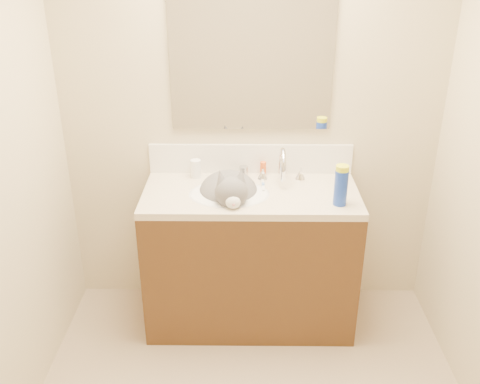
{
  "coord_description": "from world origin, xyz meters",
  "views": [
    {
      "loc": [
        -0.03,
        -1.71,
        2.13
      ],
      "look_at": [
        -0.06,
        0.92,
        0.88
      ],
      "focal_mm": 40.0,
      "sensor_mm": 36.0,
      "label": 1
    }
  ],
  "objects_px": {
    "basin": "(229,205)",
    "cat": "(229,194)",
    "amber_bottle": "(263,169)",
    "faucet": "(282,168)",
    "pill_bottle": "(196,169)",
    "silver_jar": "(244,171)",
    "vanity_cabinet": "(250,260)",
    "spray_can": "(341,188)"
  },
  "relations": [
    {
      "from": "vanity_cabinet",
      "to": "spray_can",
      "type": "distance_m",
      "value": 0.74
    },
    {
      "from": "faucet",
      "to": "amber_bottle",
      "type": "height_order",
      "value": "faucet"
    },
    {
      "from": "amber_bottle",
      "to": "spray_can",
      "type": "xyz_separation_m",
      "value": [
        0.39,
        -0.37,
        0.05
      ]
    },
    {
      "from": "vanity_cabinet",
      "to": "amber_bottle",
      "type": "distance_m",
      "value": 0.54
    },
    {
      "from": "basin",
      "to": "pill_bottle",
      "type": "distance_m",
      "value": 0.32
    },
    {
      "from": "faucet",
      "to": "pill_bottle",
      "type": "height_order",
      "value": "faucet"
    },
    {
      "from": "cat",
      "to": "amber_bottle",
      "type": "relative_size",
      "value": 5.58
    },
    {
      "from": "faucet",
      "to": "spray_can",
      "type": "bearing_deg",
      "value": -45.41
    },
    {
      "from": "cat",
      "to": "pill_bottle",
      "type": "height_order",
      "value": "cat"
    },
    {
      "from": "amber_bottle",
      "to": "spray_can",
      "type": "distance_m",
      "value": 0.54
    },
    {
      "from": "silver_jar",
      "to": "spray_can",
      "type": "bearing_deg",
      "value": -35.99
    },
    {
      "from": "faucet",
      "to": "silver_jar",
      "type": "xyz_separation_m",
      "value": [
        -0.22,
        0.08,
        -0.06
      ]
    },
    {
      "from": "basin",
      "to": "cat",
      "type": "bearing_deg",
      "value": 88.67
    },
    {
      "from": "vanity_cabinet",
      "to": "silver_jar",
      "type": "bearing_deg",
      "value": 100.86
    },
    {
      "from": "basin",
      "to": "amber_bottle",
      "type": "relative_size",
      "value": 5.11
    },
    {
      "from": "basin",
      "to": "cat",
      "type": "xyz_separation_m",
      "value": [
        0.0,
        0.03,
        0.06
      ]
    },
    {
      "from": "vanity_cabinet",
      "to": "pill_bottle",
      "type": "xyz_separation_m",
      "value": [
        -0.32,
        0.19,
        0.5
      ]
    },
    {
      "from": "pill_bottle",
      "to": "silver_jar",
      "type": "relative_size",
      "value": 1.81
    },
    {
      "from": "faucet",
      "to": "pill_bottle",
      "type": "distance_m",
      "value": 0.51
    },
    {
      "from": "amber_bottle",
      "to": "silver_jar",
      "type": "bearing_deg",
      "value": -178.67
    },
    {
      "from": "pill_bottle",
      "to": "faucet",
      "type": "bearing_deg",
      "value": -6.27
    },
    {
      "from": "vanity_cabinet",
      "to": "faucet",
      "type": "height_order",
      "value": "faucet"
    },
    {
      "from": "cat",
      "to": "silver_jar",
      "type": "height_order",
      "value": "cat"
    },
    {
      "from": "faucet",
      "to": "amber_bottle",
      "type": "relative_size",
      "value": 3.18
    },
    {
      "from": "vanity_cabinet",
      "to": "basin",
      "type": "distance_m",
      "value": 0.4
    },
    {
      "from": "basin",
      "to": "faucet",
      "type": "height_order",
      "value": "faucet"
    },
    {
      "from": "pill_bottle",
      "to": "silver_jar",
      "type": "bearing_deg",
      "value": 4.69
    },
    {
      "from": "vanity_cabinet",
      "to": "basin",
      "type": "height_order",
      "value": "basin"
    },
    {
      "from": "cat",
      "to": "spray_can",
      "type": "relative_size",
      "value": 2.54
    },
    {
      "from": "faucet",
      "to": "silver_jar",
      "type": "relative_size",
      "value": 4.67
    },
    {
      "from": "faucet",
      "to": "cat",
      "type": "relative_size",
      "value": 0.57
    },
    {
      "from": "basin",
      "to": "faucet",
      "type": "relative_size",
      "value": 1.61
    },
    {
      "from": "basin",
      "to": "amber_bottle",
      "type": "bearing_deg",
      "value": 52.02
    },
    {
      "from": "pill_bottle",
      "to": "cat",
      "type": "bearing_deg",
      "value": -43.92
    },
    {
      "from": "silver_jar",
      "to": "vanity_cabinet",
      "type": "bearing_deg",
      "value": -79.14
    },
    {
      "from": "basin",
      "to": "pill_bottle",
      "type": "xyz_separation_m",
      "value": [
        -0.2,
        0.22,
        0.12
      ]
    },
    {
      "from": "vanity_cabinet",
      "to": "faucet",
      "type": "relative_size",
      "value": 4.29
    },
    {
      "from": "silver_jar",
      "to": "amber_bottle",
      "type": "bearing_deg",
      "value": 1.33
    },
    {
      "from": "spray_can",
      "to": "faucet",
      "type": "bearing_deg",
      "value": 134.59
    },
    {
      "from": "spray_can",
      "to": "vanity_cabinet",
      "type": "bearing_deg",
      "value": 161.73
    },
    {
      "from": "silver_jar",
      "to": "spray_can",
      "type": "distance_m",
      "value": 0.63
    },
    {
      "from": "pill_bottle",
      "to": "amber_bottle",
      "type": "bearing_deg",
      "value": 3.72
    }
  ]
}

